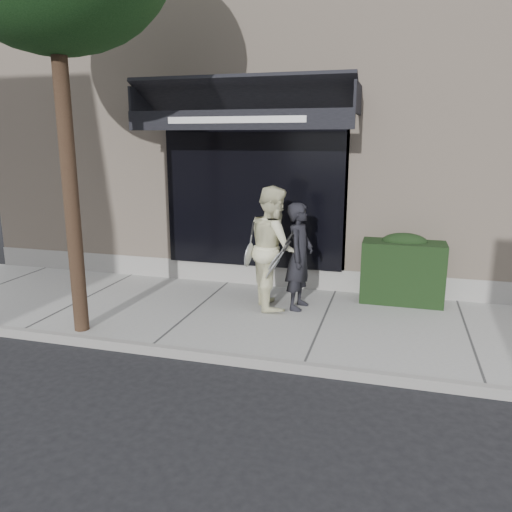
% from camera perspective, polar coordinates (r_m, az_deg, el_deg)
% --- Properties ---
extents(ground, '(80.00, 80.00, 0.00)m').
position_cam_1_polar(ground, '(7.53, 7.64, -8.10)').
color(ground, black).
rests_on(ground, ground).
extents(sidewalk, '(20.00, 3.00, 0.12)m').
position_cam_1_polar(sidewalk, '(7.51, 7.65, -7.67)').
color(sidewalk, gray).
rests_on(sidewalk, ground).
extents(curb, '(20.00, 0.10, 0.14)m').
position_cam_1_polar(curb, '(6.10, 5.48, -12.62)').
color(curb, gray).
rests_on(curb, ground).
extents(building_facade, '(14.30, 8.04, 5.64)m').
position_cam_1_polar(building_facade, '(11.96, 11.56, 13.01)').
color(building_facade, '#CAB29A').
rests_on(building_facade, ground).
extents(hedge, '(1.30, 0.70, 1.14)m').
position_cam_1_polar(hedge, '(8.47, 16.40, -1.45)').
color(hedge, black).
rests_on(hedge, sidewalk).
extents(pedestrian_front, '(0.68, 0.80, 1.67)m').
position_cam_1_polar(pedestrian_front, '(7.74, 4.95, -0.06)').
color(pedestrian_front, black).
rests_on(pedestrian_front, sidewalk).
extents(pedestrian_back, '(1.04, 1.15, 1.92)m').
position_cam_1_polar(pedestrian_back, '(7.78, 2.02, 1.00)').
color(pedestrian_back, beige).
rests_on(pedestrian_back, sidewalk).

